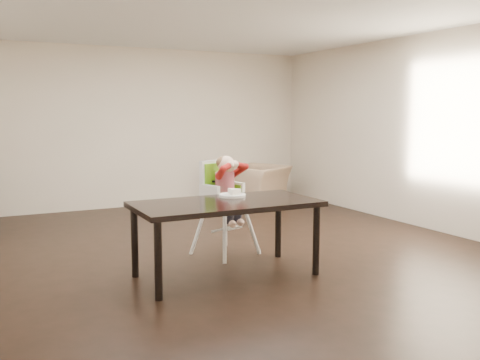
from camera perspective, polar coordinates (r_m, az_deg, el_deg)
name	(u,v)px	position (r m, az deg, el deg)	size (l,w,h in m)	color
ground	(232,252)	(6.29, -0.90, -7.67)	(7.00, 7.00, 0.00)	black
room_walls	(231,91)	(6.08, -0.94, 9.48)	(6.02, 7.02, 2.71)	beige
dining_table	(226,209)	(5.25, -1.50, -3.15)	(1.80, 0.90, 0.75)	black
high_chair	(223,185)	(6.06, -1.78, -0.53)	(0.60, 0.60, 1.13)	white
plate	(233,194)	(5.53, -0.77, -1.50)	(0.30, 0.30, 0.08)	white
armchair	(257,178)	(9.49, 1.84, 0.17)	(1.03, 0.67, 0.90)	tan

